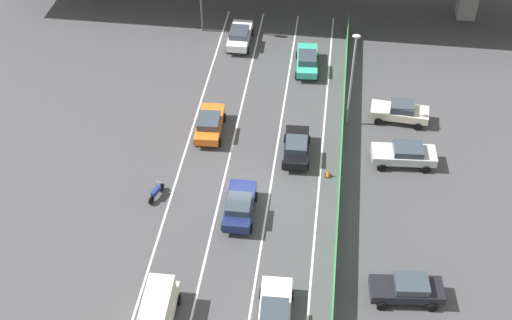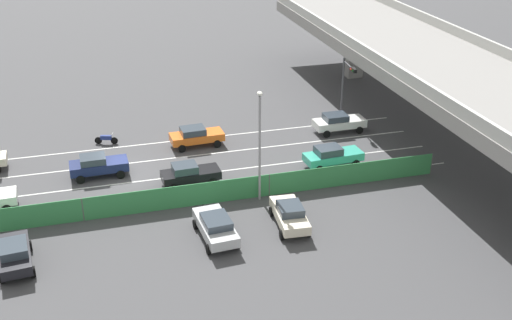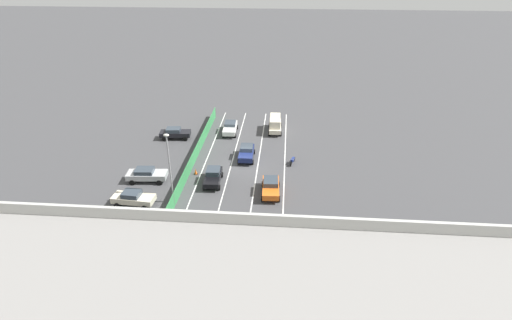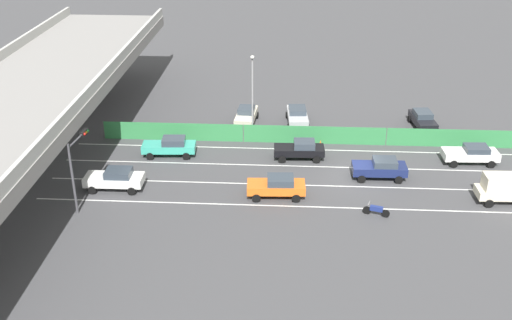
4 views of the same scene
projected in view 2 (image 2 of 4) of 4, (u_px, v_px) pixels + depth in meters
ground_plane at (123, 173)px, 48.84m from camera, size 300.00×300.00×0.00m
lane_line_left_edge at (157, 143)px, 54.03m from camera, size 0.14×42.59×0.01m
lane_line_mid_left at (163, 159)px, 51.11m from camera, size 0.14×42.59×0.01m
lane_line_mid_right at (169, 178)px, 48.18m from camera, size 0.14×42.59×0.01m
lane_line_right_edge at (177, 198)px, 45.26m from camera, size 0.14×42.59×0.01m
elevated_overpass at (442, 69)px, 52.80m from camera, size 54.64×11.55×7.56m
green_fence at (179, 197)px, 43.71m from camera, size 0.10×38.69×1.67m
car_sedan_white at (338, 122)px, 55.84m from camera, size 2.05×4.53×1.67m
car_sedan_navy at (98, 165)px, 48.06m from camera, size 2.09×4.34×1.68m
car_taxi_orange at (196, 136)px, 53.13m from camera, size 2.20×4.48×1.64m
car_taxi_teal at (332, 155)px, 49.62m from camera, size 2.17×4.67×1.66m
car_sedan_black at (189, 173)px, 46.82m from camera, size 2.10×4.35×1.65m
motorcycle at (106, 139)px, 53.66m from camera, size 0.80×1.89×0.93m
parked_sedan_dark at (15, 253)px, 37.36m from camera, size 4.44×2.28×1.62m
parked_wagon_silver at (216, 226)px, 40.11m from camera, size 4.70×2.32×1.62m
parked_sedan_cream at (290, 214)px, 41.49m from camera, size 4.54×2.24×1.63m
traffic_light at (347, 79)px, 57.31m from camera, size 3.31×0.63×5.51m
street_lamp at (260, 137)px, 43.12m from camera, size 0.60×0.36×8.01m
traffic_cone at (170, 199)px, 44.48m from camera, size 0.47×0.47×0.71m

